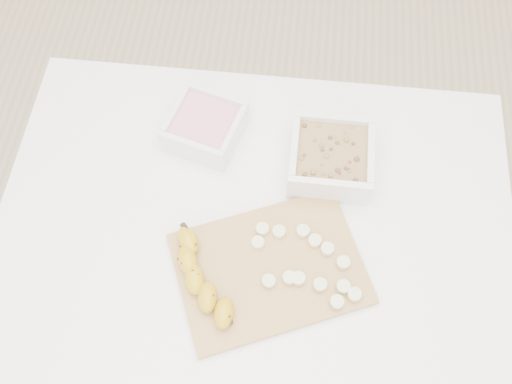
# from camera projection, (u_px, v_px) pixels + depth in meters

# --- Properties ---
(ground) EXTENTS (3.50, 3.50, 0.00)m
(ground) POSITION_uv_depth(u_px,v_px,m) (255.00, 318.00, 1.77)
(ground) COLOR #C6AD89
(ground) RESTS_ON ground
(table) EXTENTS (1.00, 0.70, 0.75)m
(table) POSITION_uv_depth(u_px,v_px,m) (255.00, 238.00, 1.19)
(table) COLOR white
(table) RESTS_ON ground
(bowl_yogurt) EXTENTS (0.17, 0.17, 0.06)m
(bowl_yogurt) POSITION_uv_depth(u_px,v_px,m) (205.00, 126.00, 1.16)
(bowl_yogurt) COLOR white
(bowl_yogurt) RESTS_ON table
(bowl_granola) EXTENTS (0.16, 0.16, 0.07)m
(bowl_granola) POSITION_uv_depth(u_px,v_px,m) (331.00, 158.00, 1.12)
(bowl_granola) COLOR white
(bowl_granola) RESTS_ON table
(cutting_board) EXTENTS (0.40, 0.35, 0.01)m
(cutting_board) POSITION_uv_depth(u_px,v_px,m) (270.00, 268.00, 1.05)
(cutting_board) COLOR #B18B45
(cutting_board) RESTS_ON table
(banana) EXTENTS (0.12, 0.21, 0.03)m
(banana) POSITION_uv_depth(u_px,v_px,m) (203.00, 280.00, 1.01)
(banana) COLOR gold
(banana) RESTS_ON cutting_board
(banana_slices) EXTENTS (0.21, 0.15, 0.02)m
(banana_slices) POSITION_uv_depth(u_px,v_px,m) (307.00, 263.00, 1.04)
(banana_slices) COLOR beige
(banana_slices) RESTS_ON cutting_board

